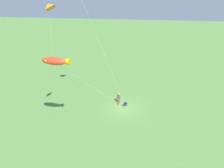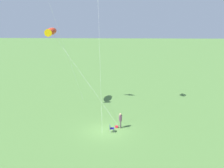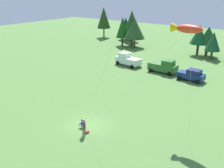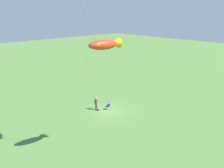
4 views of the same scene
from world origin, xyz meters
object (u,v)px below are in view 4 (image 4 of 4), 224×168
at_px(person_kite_flyer, 96,102).
at_px(backpack_on_grass, 98,110).
at_px(kite_large_fish, 106,44).
at_px(folding_chair, 108,106).

relative_size(person_kite_flyer, backpack_on_grass, 5.44).
bearing_deg(backpack_on_grass, kite_large_fish, 53.37).
bearing_deg(folding_chair, backpack_on_grass, 57.48).
xyz_separation_m(folding_chair, kite_large_fish, (7.35, 7.68, 9.60)).
relative_size(folding_chair, kite_large_fish, 0.08).
height_order(person_kite_flyer, backpack_on_grass, person_kite_flyer).
xyz_separation_m(folding_chair, backpack_on_grass, (1.20, -0.60, -0.38)).
xyz_separation_m(backpack_on_grass, kite_large_fish, (6.15, 8.27, 9.98)).
height_order(backpack_on_grass, kite_large_fish, kite_large_fish).
bearing_deg(kite_large_fish, backpack_on_grass, -126.63).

